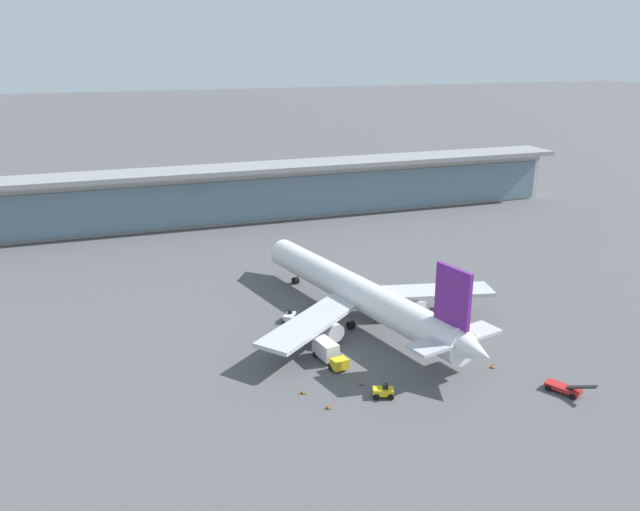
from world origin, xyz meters
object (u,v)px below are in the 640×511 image
Objects in this scene: service_truck_by_tail_yellow at (328,352)px; safety_cone_bravo at (303,392)px; service_truck_near_nose_red at (565,388)px; service_truck_under_wing_white at (290,316)px; safety_cone_delta at (328,406)px; safety_cone_charlie at (492,366)px; safety_cone_alpha at (362,383)px; airliner_on_stand at (360,294)px; service_truck_mid_apron_yellow at (383,392)px.

service_truck_by_tail_yellow is 10.12m from safety_cone_bravo.
service_truck_near_nose_red is 46.08m from service_truck_under_wing_white.
service_truck_near_nose_red reaches higher than safety_cone_delta.
service_truck_under_wing_white is at bearing 129.17° from service_truck_near_nose_red.
safety_cone_bravo is (-6.46, -7.67, -1.37)m from service_truck_by_tail_yellow.
safety_cone_charlie is at bearing -4.35° from safety_cone_bravo.
safety_cone_charlie is (20.35, -1.79, 0.00)m from safety_cone_alpha.
safety_cone_charlie is 27.07m from safety_cone_delta.
safety_cone_alpha is (-8.06, -20.26, -4.86)m from airliner_on_stand.
service_truck_by_tail_yellow is 10.85× the size of safety_cone_alpha.
service_truck_by_tail_yellow is at bearing 49.90° from safety_cone_bravo.
airliner_on_stand is 18.42× the size of service_truck_under_wing_white.
safety_cone_alpha is (3.48, -24.42, -0.56)m from service_truck_under_wing_white.
service_truck_by_tail_yellow reaches higher than safety_cone_delta.
airliner_on_stand reaches higher than safety_cone_charlie.
service_truck_under_wing_white reaches higher than safety_cone_bravo.
service_truck_under_wing_white is 4.74× the size of safety_cone_bravo.
airliner_on_stand reaches higher than safety_cone_bravo.
safety_cone_delta is at bearing 167.82° from service_truck_near_nose_red.
airliner_on_stand is 18.70× the size of service_truck_mid_apron_yellow.
service_truck_by_tail_yellow is 10.85× the size of safety_cone_delta.
airliner_on_stand reaches higher than safety_cone_delta.
airliner_on_stand is at bearing 49.99° from service_truck_by_tail_yellow.
service_truck_under_wing_white is 24.56m from safety_cone_bravo.
service_truck_by_tail_yellow is 10.85× the size of safety_cone_charlie.
safety_cone_bravo is at bearing 156.05° from service_truck_mid_apron_yellow.
airliner_on_stand reaches higher than service_truck_by_tail_yellow.
safety_cone_delta is at bearing -67.05° from safety_cone_bravo.
service_truck_near_nose_red is 32.98m from safety_cone_delta.
safety_cone_alpha is at bearing -81.90° from service_truck_under_wing_white.
airliner_on_stand is 36.38m from service_truck_near_nose_red.
safety_cone_alpha is 20.43m from safety_cone_charlie.
service_truck_by_tail_yellow is at bearing -85.39° from service_truck_under_wing_white.
airliner_on_stand is 16.27m from service_truck_by_tail_yellow.
service_truck_near_nose_red is (17.57, -31.56, -4.37)m from airliner_on_stand.
safety_cone_delta is (-3.13, -28.77, -0.56)m from service_truck_under_wing_white.
service_truck_mid_apron_yellow is at bearing -73.33° from service_truck_by_tail_yellow.
safety_cone_bravo is at bearing 161.11° from service_truck_near_nose_red.
airliner_on_stand is 29.05m from safety_cone_delta.
safety_cone_alpha and safety_cone_delta have the same top height.
safety_cone_charlie is (12.29, -22.05, -4.86)m from airliner_on_stand.
safety_cone_bravo is 1.00× the size of safety_cone_charlie.
service_truck_mid_apron_yellow reaches higher than safety_cone_delta.
service_truck_mid_apron_yellow reaches higher than safety_cone_alpha.
service_truck_mid_apron_yellow is 4.37m from safety_cone_alpha.
service_truck_near_nose_red reaches higher than safety_cone_alpha.
safety_cone_delta is at bearing -96.21° from service_truck_under_wing_white.
safety_cone_charlie is at bearing 6.89° from service_truck_mid_apron_yellow.
safety_cone_alpha is 1.00× the size of safety_cone_bravo.
safety_cone_delta is (2.02, -4.76, 0.00)m from safety_cone_bravo.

